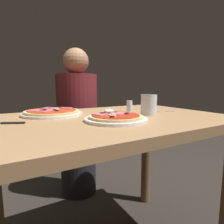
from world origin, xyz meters
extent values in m
cube|color=#9E754C|center=(0.00, 0.00, 0.73)|extent=(1.10, 0.73, 0.04)
cylinder|color=brown|center=(0.49, 0.31, 0.35)|extent=(0.07, 0.07, 0.71)
cylinder|color=white|center=(-0.02, -0.09, 0.76)|extent=(0.26, 0.26, 0.01)
cylinder|color=#DBB26B|center=(-0.02, -0.09, 0.77)|extent=(0.23, 0.23, 0.01)
cylinder|color=#B72D19|center=(-0.02, -0.09, 0.77)|extent=(0.20, 0.20, 0.00)
torus|color=black|center=(-0.07, -0.14, 0.78)|extent=(0.02, 0.02, 0.00)
torus|color=black|center=(0.03, -0.10, 0.78)|extent=(0.02, 0.02, 0.00)
torus|color=black|center=(0.01, -0.04, 0.78)|extent=(0.02, 0.02, 0.00)
torus|color=black|center=(-0.06, -0.05, 0.78)|extent=(0.02, 0.02, 0.00)
torus|color=black|center=(-0.06, -0.04, 0.78)|extent=(0.02, 0.02, 0.00)
cube|color=#D16B70|center=(-0.07, -0.05, 0.78)|extent=(0.08, 0.08, 0.00)
cube|color=#D16B70|center=(-0.01, -0.06, 0.78)|extent=(0.10, 0.12, 0.00)
cylinder|color=beige|center=(-0.04, -0.10, 0.78)|extent=(0.03, 0.03, 0.00)
cylinder|color=beige|center=(-0.05, -0.11, 0.78)|extent=(0.03, 0.03, 0.00)
ellipsoid|color=white|center=(-0.03, -0.04, 0.78)|extent=(0.04, 0.03, 0.02)
cylinder|color=yellow|center=(-0.03, -0.04, 0.79)|extent=(0.02, 0.02, 0.00)
cylinder|color=white|center=(-0.21, 0.20, 0.76)|extent=(0.29, 0.29, 0.01)
cylinder|color=#DBB26B|center=(-0.21, 0.20, 0.77)|extent=(0.26, 0.26, 0.01)
cylinder|color=red|center=(-0.21, 0.20, 0.77)|extent=(0.23, 0.23, 0.00)
torus|color=black|center=(-0.21, 0.18, 0.78)|extent=(0.02, 0.02, 0.00)
torus|color=black|center=(-0.21, 0.26, 0.78)|extent=(0.02, 0.02, 0.00)
torus|color=black|center=(-0.20, 0.14, 0.78)|extent=(0.02, 0.02, 0.00)
cube|color=#C65B66|center=(-0.21, 0.26, 0.78)|extent=(0.11, 0.11, 0.00)
cube|color=#D16B70|center=(-0.28, 0.21, 0.78)|extent=(0.10, 0.08, 0.00)
cube|color=#C65B66|center=(-0.15, 0.24, 0.78)|extent=(0.10, 0.09, 0.00)
cube|color=#D16B70|center=(-0.25, 0.18, 0.78)|extent=(0.10, 0.10, 0.00)
cylinder|color=beige|center=(-0.18, 0.24, 0.78)|extent=(0.02, 0.02, 0.00)
cylinder|color=beige|center=(-0.19, 0.19, 0.78)|extent=(0.02, 0.02, 0.00)
cylinder|color=silver|center=(0.20, -0.05, 0.80)|extent=(0.08, 0.08, 0.10)
cylinder|color=silver|center=(0.20, -0.05, 0.77)|extent=(0.07, 0.07, 0.04)
cube|color=silver|center=(0.30, 0.03, 0.75)|extent=(0.07, 0.05, 0.00)
cube|color=silver|center=(0.38, -0.02, 0.75)|extent=(0.04, 0.02, 0.00)
cube|color=silver|center=(0.38, -0.01, 0.75)|extent=(0.04, 0.02, 0.00)
cube|color=silver|center=(0.38, -0.01, 0.75)|extent=(0.04, 0.02, 0.00)
cube|color=silver|center=(0.39, -0.01, 0.75)|extent=(0.04, 0.02, 0.00)
cube|color=black|center=(-0.40, 0.05, 0.75)|extent=(0.09, 0.05, 0.01)
cylinder|color=white|center=(0.15, 0.05, 0.78)|extent=(0.03, 0.03, 0.05)
cylinder|color=silver|center=(0.15, 0.05, 0.81)|extent=(0.03, 0.03, 0.01)
cylinder|color=black|center=(0.09, 0.70, 0.23)|extent=(0.29, 0.29, 0.46)
cylinder|color=maroon|center=(0.09, 0.70, 0.72)|extent=(0.32, 0.32, 0.52)
sphere|color=#9E7051|center=(0.09, 0.70, 1.08)|extent=(0.20, 0.20, 0.20)
camera|label=1|loc=(-0.43, -0.76, 0.90)|focal=30.66mm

